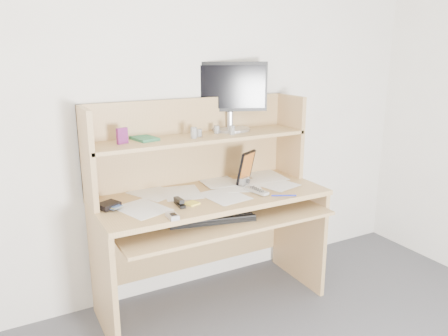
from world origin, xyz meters
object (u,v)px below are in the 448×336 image
desk (205,199)px  keyboard (211,217)px  game_case (246,167)px  monitor (229,94)px  tv_remote (257,191)px

desk → keyboard: size_ratio=2.68×
keyboard → game_case: game_case is taller
keyboard → monitor: size_ratio=1.07×
keyboard → game_case: size_ratio=2.43×
desk → keyboard: 0.25m
keyboard → monitor: monitor is taller
tv_remote → monitor: bearing=75.2°
game_case → monitor: (-0.02, 0.19, 0.45)m
keyboard → desk: bearing=83.9°
tv_remote → monitor: monitor is taller
game_case → desk: bearing=148.3°
desk → tv_remote: 0.33m
desk → game_case: bearing=-1.9°
monitor → keyboard: bearing=-109.2°
keyboard → tv_remote: (0.33, 0.03, 0.10)m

